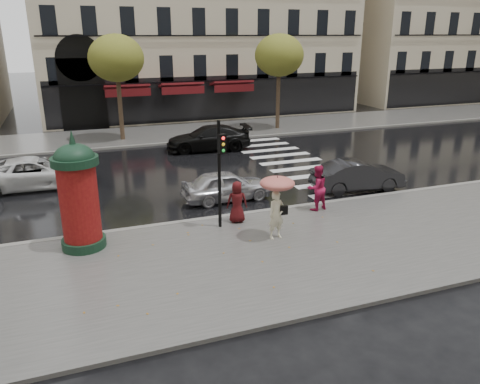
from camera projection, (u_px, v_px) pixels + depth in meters
name	position (u px, v px, depth m)	size (l,w,h in m)	color
ground	(255.00, 251.00, 15.07)	(160.00, 160.00, 0.00)	black
near_sidewalk	(261.00, 256.00, 14.60)	(90.00, 7.00, 0.12)	#474744
far_sidewalk	(151.00, 135.00, 31.92)	(90.00, 6.00, 0.12)	#474744
near_kerb	(225.00, 217.00, 17.71)	(90.00, 0.25, 0.14)	slate
far_kerb	(159.00, 144.00, 29.25)	(90.00, 0.25, 0.14)	slate
zebra_crossing	(291.00, 161.00, 25.55)	(3.60, 11.75, 0.01)	silver
tree_far_left	(116.00, 59.00, 28.73)	(3.40, 3.40, 6.64)	#38281C
tree_far_right	(279.00, 56.00, 32.32)	(3.40, 3.40, 6.64)	#38281C
woman_umbrella	(277.00, 197.00, 15.31)	(1.15, 1.15, 2.21)	#F2EBC7
woman_red	(317.00, 188.00, 18.03)	(0.87, 0.68, 1.79)	#B21544
man_burgundy	(237.00, 202.00, 16.89)	(0.75, 0.49, 1.53)	#470E10
morris_column	(78.00, 193.00, 14.54)	(1.43, 1.43, 3.84)	black
traffic_light	(220.00, 164.00, 15.91)	(0.27, 0.37, 3.82)	black
car_silver	(226.00, 185.00, 19.52)	(1.50, 3.73, 1.27)	silver
car_darkgrey	(358.00, 175.00, 20.74)	(1.43, 4.11, 1.35)	black
car_white	(36.00, 173.00, 21.08)	(2.30, 4.98, 1.38)	silver
car_black	(208.00, 138.00, 27.85)	(2.03, 4.99, 1.45)	black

